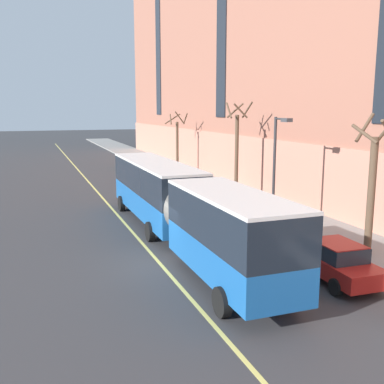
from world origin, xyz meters
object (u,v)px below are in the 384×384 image
parked_car_white_4 (234,212)px  street_tree_far_uptown (237,148)px  parked_car_red_0 (149,169)px  parked_car_red_7 (334,261)px  street_lamp (277,159)px  street_tree_mid_block (372,182)px  parked_car_green_6 (133,161)px  street_tree_far_downtown (177,141)px  parked_car_green_3 (167,178)px  fire_hydrant (184,180)px  parked_car_red_5 (197,193)px  city_bus (178,202)px

parked_car_white_4 → street_tree_far_uptown: size_ratio=0.64×
parked_car_red_0 → parked_car_red_7: 28.73m
parked_car_red_7 → street_lamp: 8.46m
street_tree_mid_block → street_tree_far_uptown: bearing=90.0°
parked_car_red_0 → parked_car_green_6: (0.05, 7.37, -0.00)m
street_tree_far_downtown → street_lamp: bearing=-94.0°
parked_car_red_0 → parked_car_green_3: (-0.06, -6.34, 0.00)m
street_tree_far_uptown → fire_hydrant: street_tree_far_uptown is taller
parked_car_red_0 → parked_car_red_5: 13.38m
fire_hydrant → parked_car_red_7: bearing=-94.4°
parked_car_red_5 → street_tree_far_downtown: 15.00m
city_bus → street_lamp: bearing=8.3°
parked_car_green_6 → street_lamp: size_ratio=0.71×
city_bus → parked_car_red_5: city_bus is taller
city_bus → street_tree_far_downtown: size_ratio=3.16×
parked_car_red_5 → fire_hydrant: (1.66, 7.66, -0.29)m
city_bus → parked_car_green_3: city_bus is taller
parked_car_white_4 → street_lamp: 3.87m
fire_hydrant → parked_car_red_5: bearing=-102.3°
parked_car_white_4 → parked_car_green_6: size_ratio=1.04×
parked_car_white_4 → street_tree_far_uptown: bearing=63.6°
parked_car_white_4 → fire_hydrant: (1.76, 14.01, -0.29)m
street_tree_mid_block → parked_car_green_3: bearing=99.3°
street_tree_far_uptown → street_lamp: 8.39m
parked_car_red_5 → parked_car_red_0: bearing=89.8°
parked_car_red_0 → street_lamp: 21.39m
parked_car_red_7 → parked_car_red_5: bearing=89.6°
city_bus → street_tree_mid_block: bearing=-32.1°
city_bus → street_tree_far_downtown: bearing=71.8°
street_lamp → street_tree_far_uptown: bearing=79.3°
street_tree_mid_block → street_lamp: bearing=105.4°
parked_car_red_7 → parked_car_green_3: bearing=89.8°
street_tree_far_uptown → street_tree_far_downtown: bearing=90.0°
city_bus → parked_car_white_4: size_ratio=4.44×
parked_car_green_3 → street_tree_far_downtown: (3.34, 7.36, 2.59)m
parked_car_red_5 → fire_hydrant: parked_car_red_5 is taller
parked_car_green_6 → parked_car_green_3: bearing=-90.4°
city_bus → parked_car_white_4: (4.15, 2.24, -1.32)m
parked_car_white_4 → street_tree_far_downtown: bearing=80.7°
parked_car_red_5 → parked_car_green_6: (0.09, 20.75, -0.00)m
parked_car_red_7 → parked_car_green_6: bearing=89.7°
city_bus → parked_car_red_7: city_bus is taller
parked_car_red_0 → parked_car_green_3: size_ratio=1.03×
parked_car_white_4 → street_tree_far_uptown: (3.41, 6.88, 2.97)m
parked_car_red_0 → parked_car_green_6: size_ratio=1.11×
parked_car_red_7 → fire_hydrant: bearing=85.6°
street_tree_far_uptown → fire_hydrant: 8.01m
parked_car_white_4 → street_lamp: (1.86, -1.36, 3.12)m
parked_car_red_7 → city_bus: bearing=121.5°
parked_car_green_6 → city_bus: bearing=-98.4°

